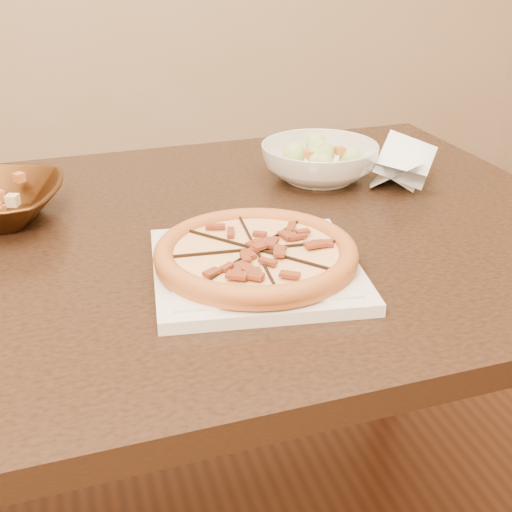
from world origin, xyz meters
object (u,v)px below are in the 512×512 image
object	(u,v)px
dining_table	(153,290)
plate	(256,268)
salad_bowl	(319,162)
pizza	(256,253)

from	to	relation	value
dining_table	plate	world-z (taller)	plate
plate	dining_table	bearing A→B (deg)	126.91
dining_table	salad_bowl	size ratio (longest dim) A/B	6.84
pizza	salad_bowl	distance (m)	0.43
dining_table	pizza	xyz separation A→B (m)	(0.13, -0.17, 0.13)
plate	pizza	world-z (taller)	pizza
plate	salad_bowl	xyz separation A→B (m)	(0.23, 0.36, 0.02)
dining_table	salad_bowl	distance (m)	0.43
salad_bowl	dining_table	bearing A→B (deg)	-152.38
pizza	dining_table	bearing A→B (deg)	126.91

